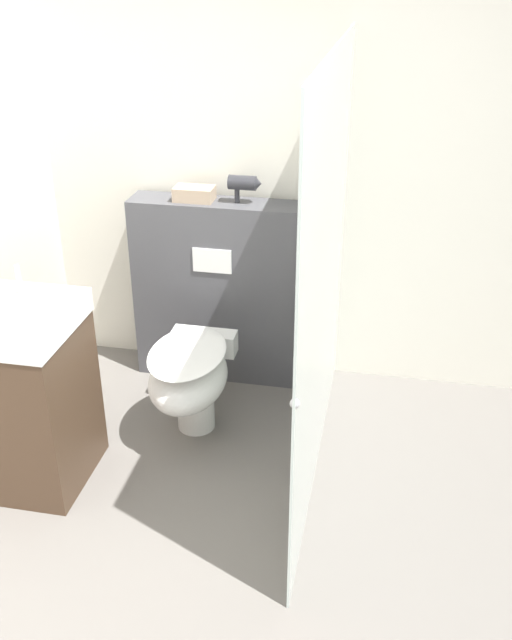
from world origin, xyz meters
TOP-DOWN VIEW (x-y plane):
  - ground_plane at (0.00, 0.00)m, footprint 12.00×12.00m
  - wall_back at (0.00, 1.94)m, footprint 8.00×0.06m
  - partition_panel at (-0.28, 1.76)m, footprint 0.98×0.23m
  - shower_glass at (0.41, 0.99)m, footprint 0.04×1.83m
  - toilet at (-0.27, 1.12)m, footprint 0.39×0.67m
  - sink_vanity at (-0.96, 0.65)m, footprint 0.58×0.54m
  - hair_drier at (-0.12, 1.77)m, footprint 0.18×0.08m
  - folded_towel at (-0.40, 1.76)m, footprint 0.22×0.13m

SIDE VIEW (x-z plane):
  - ground_plane at x=0.00m, z-range 0.00..0.00m
  - toilet at x=-0.27m, z-range 0.08..0.62m
  - sink_vanity at x=-0.96m, z-range -0.07..0.99m
  - partition_panel at x=-0.28m, z-range 0.00..1.09m
  - shower_glass at x=0.41m, z-range 0.00..2.00m
  - folded_towel at x=-0.40m, z-range 1.09..1.17m
  - hair_drier at x=-0.12m, z-range 1.12..1.28m
  - wall_back at x=0.00m, z-range 0.00..2.50m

